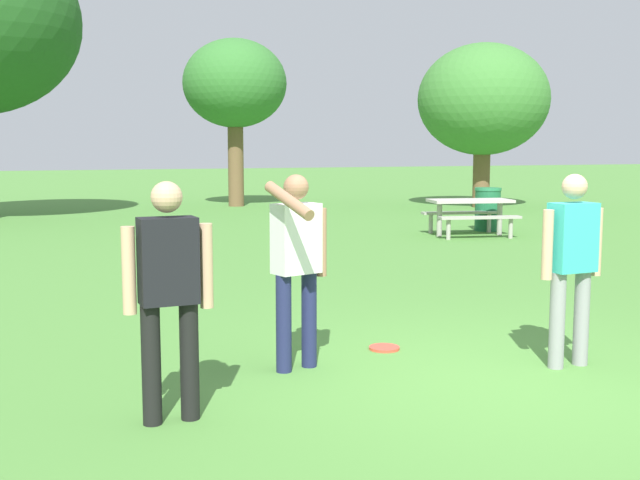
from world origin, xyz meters
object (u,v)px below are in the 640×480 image
(tree_broad_center, at_px, (235,85))
(tree_far_right, at_px, (483,100))
(person_bystander, at_px, (297,256))
(picnic_table_near, at_px, (470,209))
(trash_can_beside_table, at_px, (488,209))
(person_catcher, at_px, (169,286))
(person_thrower, at_px, (572,257))
(frisbee, at_px, (384,348))

(tree_broad_center, relative_size, tree_far_right, 1.04)
(person_bystander, bearing_deg, picnic_table_near, 49.64)
(tree_far_right, bearing_deg, trash_can_beside_table, -122.09)
(picnic_table_near, bearing_deg, tree_far_right, 55.07)
(person_catcher, height_order, person_bystander, same)
(person_thrower, height_order, trash_can_beside_table, person_thrower)
(frisbee, bearing_deg, trash_can_beside_table, 51.25)
(person_catcher, bearing_deg, person_bystander, 34.85)
(picnic_table_near, relative_size, tree_far_right, 0.39)
(frisbee, height_order, trash_can_beside_table, trash_can_beside_table)
(frisbee, distance_m, picnic_table_near, 9.55)
(tree_broad_center, bearing_deg, frisbee, -101.10)
(trash_can_beside_table, height_order, tree_broad_center, tree_broad_center)
(frisbee, relative_size, tree_far_right, 0.06)
(person_catcher, bearing_deg, person_thrower, 1.53)
(tree_broad_center, bearing_deg, tree_far_right, -24.77)
(person_thrower, bearing_deg, trash_can_beside_table, 59.82)
(person_catcher, distance_m, frisbee, 2.65)
(person_catcher, distance_m, picnic_table_near, 11.84)
(person_thrower, bearing_deg, frisbee, 138.34)
(person_thrower, distance_m, person_bystander, 2.31)
(person_bystander, relative_size, tree_broad_center, 0.32)
(person_bystander, bearing_deg, person_thrower, -19.26)
(trash_can_beside_table, relative_size, tree_far_right, 0.19)
(person_catcher, bearing_deg, frisbee, 28.04)
(person_catcher, distance_m, tree_broad_center, 19.58)
(person_catcher, bearing_deg, picnic_table_near, 47.79)
(frisbee, xyz_separation_m, trash_can_beside_table, (6.67, 8.31, 0.47))
(person_catcher, height_order, tree_far_right, tree_far_right)
(person_bystander, bearing_deg, trash_can_beside_table, 48.47)
(person_catcher, bearing_deg, trash_can_beside_table, 46.92)
(tree_far_right, bearing_deg, picnic_table_near, -124.93)
(frisbee, height_order, tree_far_right, tree_far_right)
(person_thrower, xyz_separation_m, frisbee, (-1.21, 1.08, -0.93))
(person_thrower, distance_m, picnic_table_near, 9.80)
(frisbee, xyz_separation_m, picnic_table_near, (5.75, 7.60, 0.55))
(frisbee, height_order, tree_broad_center, tree_broad_center)
(person_thrower, height_order, frisbee, person_thrower)
(tree_broad_center, bearing_deg, trash_can_beside_table, -70.20)
(person_thrower, distance_m, tree_broad_center, 18.80)
(picnic_table_near, distance_m, tree_broad_center, 10.56)
(person_thrower, distance_m, trash_can_beside_table, 10.87)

